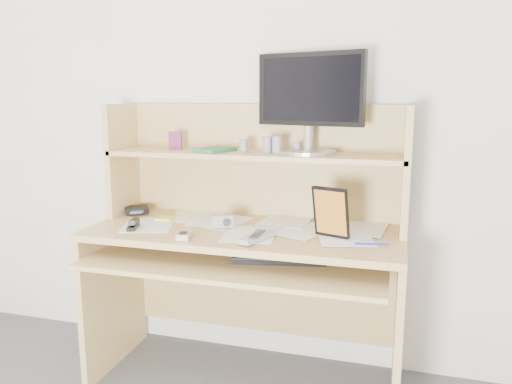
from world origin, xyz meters
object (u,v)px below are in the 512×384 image
(game_case, at_px, (331,212))
(monitor, at_px, (309,100))
(keyboard, at_px, (279,258))
(desk, at_px, (250,236))
(tv_remote, at_px, (257,237))

(game_case, distance_m, monitor, 0.53)
(keyboard, relative_size, monitor, 0.81)
(desk, height_order, tv_remote, desk)
(tv_remote, bearing_deg, keyboard, 63.88)
(tv_remote, xyz_separation_m, game_case, (0.28, 0.11, 0.10))
(keyboard, relative_size, tv_remote, 2.11)
(desk, distance_m, tv_remote, 0.28)
(game_case, bearing_deg, tv_remote, -139.50)
(keyboard, bearing_deg, monitor, 64.59)
(game_case, bearing_deg, monitor, 139.78)
(tv_remote, relative_size, monitor, 0.39)
(keyboard, height_order, game_case, game_case)
(keyboard, relative_size, game_case, 1.90)
(game_case, bearing_deg, keyboard, -149.76)
(tv_remote, bearing_deg, desk, 134.45)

